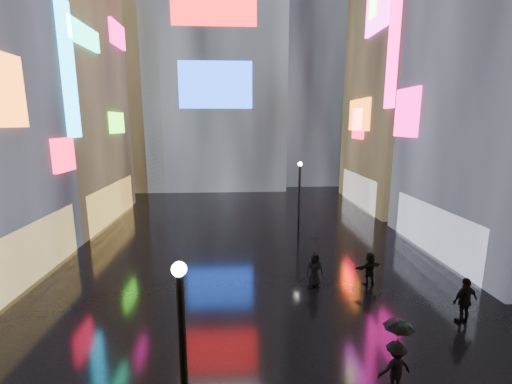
{
  "coord_description": "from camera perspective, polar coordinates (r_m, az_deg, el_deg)",
  "views": [
    {
      "loc": [
        -0.82,
        -2.19,
        7.84
      ],
      "look_at": [
        0.0,
        12.0,
        5.0
      ],
      "focal_mm": 24.0,
      "sensor_mm": 36.0,
      "label": 1
    }
  ],
  "objects": [
    {
      "name": "ground",
      "position": [
        23.55,
        -1.13,
        -8.14
      ],
      "size": [
        140.0,
        140.0,
        0.0
      ],
      "primitive_type": "plane",
      "color": "black",
      "rests_on": "ground"
    },
    {
      "name": "tower_main",
      "position": [
        48.05,
        -6.5,
        27.15
      ],
      "size": [
        16.0,
        14.2,
        42.0
      ],
      "color": "black",
      "rests_on": "ground"
    },
    {
      "name": "umbrella_2",
      "position": [
        16.87,
        9.89,
        -8.72
      ],
      "size": [
        1.19,
        1.19,
        0.8
      ],
      "primitive_type": "imported",
      "rotation": [
        0.0,
        0.0,
        4.2
      ],
      "color": "black",
      "rests_on": "pedestrian_4"
    },
    {
      "name": "tower_flank_left",
      "position": [
        46.4,
        -20.73,
        17.0
      ],
      "size": [
        10.0,
        10.0,
        26.0
      ],
      "primitive_type": "cube",
      "color": "black",
      "rests_on": "ground"
    },
    {
      "name": "building_left_far",
      "position": [
        32.16,
        -32.69,
        15.19
      ],
      "size": [
        10.28,
        12.0,
        22.0
      ],
      "color": "black",
      "rests_on": "ground"
    },
    {
      "name": "lamp_far",
      "position": [
        24.75,
        7.23,
        -0.19
      ],
      "size": [
        0.3,
        0.3,
        5.2
      ],
      "color": "black",
      "rests_on": "ground"
    },
    {
      "name": "lamp_near",
      "position": [
        8.09,
        -12.0,
        -26.24
      ],
      "size": [
        0.3,
        0.3,
        5.2
      ],
      "color": "black",
      "rests_on": "ground"
    },
    {
      "name": "pedestrian_3",
      "position": [
        16.48,
        31.48,
        -15.16
      ],
      "size": [
        1.19,
        0.7,
        1.91
      ],
      "primitive_type": "imported",
      "rotation": [
        0.0,
        0.0,
        3.36
      ],
      "color": "black",
      "rests_on": "ground"
    },
    {
      "name": "pedestrian_5",
      "position": [
        18.18,
        18.39,
        -12.02
      ],
      "size": [
        1.59,
        1.0,
        1.64
      ],
      "primitive_type": "imported",
      "rotation": [
        0.0,
        0.0,
        3.51
      ],
      "color": "black",
      "rests_on": "ground"
    },
    {
      "name": "building_right_far",
      "position": [
        36.82,
        25.51,
        19.86
      ],
      "size": [
        10.28,
        12.0,
        28.0
      ],
      "color": "black",
      "rests_on": "ground"
    },
    {
      "name": "pedestrian_4",
      "position": [
        17.34,
        9.75,
        -12.62
      ],
      "size": [
        0.88,
        0.62,
        1.71
      ],
      "primitive_type": "imported",
      "rotation": [
        0.0,
        0.0,
        0.09
      ],
      "color": "black",
      "rests_on": "ground"
    },
    {
      "name": "pedestrian_2",
      "position": [
        12.01,
        22.16,
        -25.44
      ],
      "size": [
        1.14,
        0.77,
        1.62
      ],
      "primitive_type": "imported",
      "rotation": [
        0.0,
        0.0,
        3.31
      ],
      "color": "black",
      "rests_on": "ground"
    },
    {
      "name": "umbrella_1",
      "position": [
        11.37,
        22.63,
        -20.66
      ],
      "size": [
        1.15,
        1.15,
        0.72
      ],
      "primitive_type": "imported",
      "rotation": [
        0.0,
        0.0,
        3.77
      ],
      "color": "black",
      "rests_on": "pedestrian_2"
    },
    {
      "name": "tower_flank_right",
      "position": [
        50.02,
        8.7,
        21.75
      ],
      "size": [
        12.0,
        12.0,
        34.0
      ],
      "primitive_type": "cube",
      "color": "black",
      "rests_on": "ground"
    }
  ]
}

